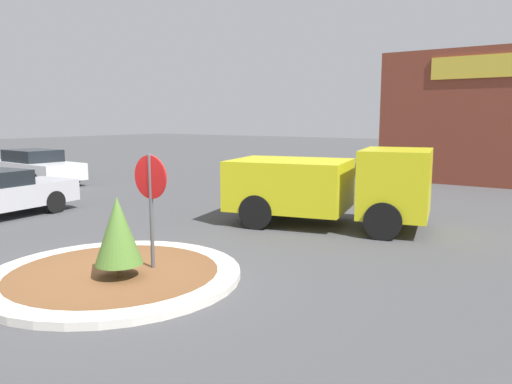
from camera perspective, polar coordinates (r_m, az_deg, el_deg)
name	(u,v)px	position (r m, az deg, el deg)	size (l,w,h in m)	color
ground_plane	(114,278)	(9.27, -15.88, -9.48)	(120.00, 120.00, 0.00)	#474749
traffic_island	(114,275)	(9.25, -15.89, -9.09)	(4.45, 4.45, 0.13)	beige
stop_sign	(151,191)	(8.99, -11.94, 0.07)	(0.77, 0.07, 2.18)	#4C4C51
island_shrub	(118,231)	(8.67, -15.51, -4.28)	(0.80, 0.80, 1.38)	brown
utility_truck	(329,185)	(13.11, 8.39, 0.82)	(5.45, 3.38, 2.04)	gold
parked_sedan_white	(36,167)	(23.39, -23.88, 2.66)	(4.86, 2.08, 1.46)	silver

